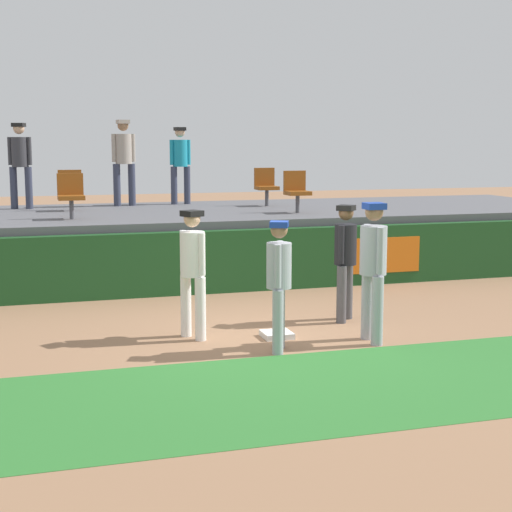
{
  "coord_description": "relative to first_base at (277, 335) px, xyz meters",
  "views": [
    {
      "loc": [
        -3.1,
        -9.97,
        2.7
      ],
      "look_at": [
        0.22,
        1.03,
        1.0
      ],
      "focal_mm": 54.83,
      "sensor_mm": 36.0,
      "label": 1
    }
  ],
  "objects": [
    {
      "name": "player_coach_visitor",
      "position": [
        -0.2,
        -0.68,
        0.94
      ],
      "size": [
        0.42,
        0.44,
        1.69
      ],
      "rotation": [
        0.0,
        0.0,
        -1.96
      ],
      "color": "#9EA3AD",
      "rests_on": "ground_plane"
    },
    {
      "name": "seat_front_right",
      "position": [
        2.01,
        4.83,
        1.69
      ],
      "size": [
        0.46,
        0.44,
        0.84
      ],
      "color": "#4C4C51",
      "rests_on": "bleacher_platform"
    },
    {
      "name": "player_runner_visitor",
      "position": [
        1.15,
        -0.6,
        1.05
      ],
      "size": [
        0.37,
        0.53,
        1.89
      ],
      "rotation": [
        0.0,
        0.0,
        -1.59
      ],
      "color": "#9EA3AD",
      "rests_on": "ground_plane"
    },
    {
      "name": "player_fielder_home",
      "position": [
        -1.12,
        0.31,
        0.98
      ],
      "size": [
        0.45,
        0.57,
        1.77
      ],
      "rotation": [
        0.0,
        0.0,
        -1.1
      ],
      "color": "white",
      "rests_on": "ground_plane"
    },
    {
      "name": "ground_plane",
      "position": [
        -0.22,
        -0.03,
        -0.04
      ],
      "size": [
        60.0,
        60.0,
        0.0
      ],
      "primitive_type": "plane",
      "color": "#936B4C"
    },
    {
      "name": "spectator_capped",
      "position": [
        0.2,
        7.63,
        2.23
      ],
      "size": [
        0.49,
        0.36,
        1.74
      ],
      "rotation": [
        0.0,
        0.0,
        3.24
      ],
      "color": "#33384C",
      "rests_on": "bleacher_platform"
    },
    {
      "name": "spectator_casual",
      "position": [
        -3.3,
        7.36,
        2.27
      ],
      "size": [
        0.49,
        0.44,
        1.81
      ],
      "rotation": [
        0.0,
        0.0,
        2.82
      ],
      "color": "#33384C",
      "rests_on": "bleacher_platform"
    },
    {
      "name": "first_base",
      "position": [
        0.0,
        0.0,
        0.0
      ],
      "size": [
        0.4,
        0.4,
        0.08
      ],
      "primitive_type": "cube",
      "color": "white",
      "rests_on": "ground_plane"
    },
    {
      "name": "seat_back_left",
      "position": [
        -2.32,
        6.63,
        1.69
      ],
      "size": [
        0.48,
        0.44,
        0.84
      ],
      "color": "#4C4C51",
      "rests_on": "bleacher_platform"
    },
    {
      "name": "bleacher_platform",
      "position": [
        -0.22,
        5.96,
        0.59
      ],
      "size": [
        18.0,
        4.8,
        1.26
      ],
      "primitive_type": "cube",
      "color": "#59595E",
      "rests_on": "ground_plane"
    },
    {
      "name": "grass_foreground_strip",
      "position": [
        -0.22,
        -2.28,
        -0.04
      ],
      "size": [
        18.0,
        2.8,
        0.01
      ],
      "primitive_type": "cube",
      "color": "#2D722D",
      "rests_on": "ground_plane"
    },
    {
      "name": "seat_back_right",
      "position": [
        1.93,
        6.63,
        1.69
      ],
      "size": [
        0.46,
        0.44,
        0.84
      ],
      "color": "#4C4C51",
      "rests_on": "bleacher_platform"
    },
    {
      "name": "spectator_hooded",
      "position": [
        -1.1,
        7.51,
        2.32
      ],
      "size": [
        0.53,
        0.4,
        1.89
      ],
      "rotation": [
        0.0,
        0.0,
        3.27
      ],
      "color": "#33384C",
      "rests_on": "bleacher_platform"
    },
    {
      "name": "player_umpire",
      "position": [
        1.3,
        0.68,
        0.98
      ],
      "size": [
        0.47,
        0.47,
        1.75
      ],
      "rotation": [
        0.0,
        0.0,
        -2.29
      ],
      "color": "#4C4C51",
      "rests_on": "ground_plane"
    },
    {
      "name": "field_wall",
      "position": [
        -0.21,
        3.39,
        0.52
      ],
      "size": [
        18.0,
        0.26,
        1.12
      ],
      "color": "#19471E",
      "rests_on": "ground_plane"
    },
    {
      "name": "seat_front_left",
      "position": [
        -2.43,
        4.83,
        1.69
      ],
      "size": [
        0.48,
        0.44,
        0.84
      ],
      "color": "#4C4C51",
      "rests_on": "bleacher_platform"
    }
  ]
}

